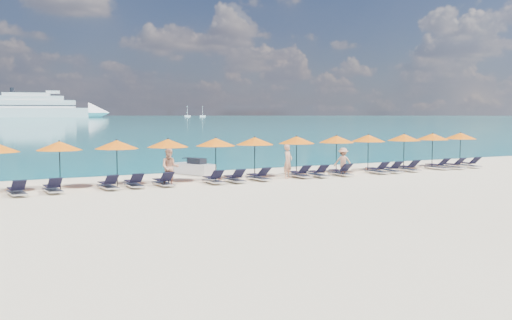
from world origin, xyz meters
name	(u,v)px	position (x,y,z in m)	size (l,w,h in m)	color
ground	(287,191)	(0.00, 0.00, 0.00)	(1400.00, 1400.00, 0.00)	beige
cruise_ship	(45,108)	(57.57, 531.43, 8.38)	(116.91, 42.90, 32.20)	white
sailboat_near	(187,116)	(212.17, 575.13, 1.29)	(6.86, 2.29, 12.58)	white
sailboat_far	(203,116)	(220.86, 552.10, 1.20)	(6.40, 2.13, 11.74)	white
jetski	(195,168)	(-1.08, 8.60, 0.38)	(1.89, 2.80, 0.93)	silver
beachgoer_a	(288,162)	(2.68, 4.40, 0.92)	(0.67, 0.44, 1.83)	tan
beachgoer_b	(170,167)	(-4.07, 4.17, 0.91)	(0.89, 0.51, 1.82)	tan
beachgoer_c	(343,162)	(6.08, 4.06, 0.79)	(1.03, 0.48, 1.59)	tan
umbrella_3	(59,146)	(-8.95, 5.45, 2.02)	(2.10, 2.10, 2.28)	black
umbrella_4	(117,145)	(-6.34, 5.31, 2.02)	(2.10, 2.10, 2.28)	black
umbrella_5	(168,143)	(-3.74, 5.41, 2.02)	(2.10, 2.10, 2.28)	black
umbrella_6	(216,142)	(-1.19, 5.28, 2.02)	(2.10, 2.10, 2.28)	black
umbrella_7	(255,141)	(1.18, 5.42, 2.02)	(2.10, 2.10, 2.28)	black
umbrella_8	(297,140)	(3.81, 5.37, 2.02)	(2.10, 2.10, 2.28)	black
umbrella_9	(337,139)	(6.44, 5.21, 2.02)	(2.10, 2.10, 2.28)	black
umbrella_10	(368,138)	(8.92, 5.41, 2.02)	(2.10, 2.10, 2.28)	black
umbrella_11	(404,137)	(11.58, 5.21, 2.02)	(2.10, 2.10, 2.28)	black
umbrella_12	(433,137)	(14.13, 5.38, 2.02)	(2.10, 2.10, 2.28)	black
umbrella_13	(461,136)	(16.72, 5.46, 2.02)	(2.10, 2.10, 2.28)	black
lounger_4	(17,191)	(-10.95, 4.01, 0.24)	(0.76, 1.75, 0.66)	silver
lounger_5	(53,188)	(-9.47, 4.19, 0.24)	(0.71, 1.73, 0.66)	silver
lounger_6	(108,185)	(-7.02, 4.25, 0.24)	(0.73, 1.74, 0.66)	silver
lounger_7	(134,183)	(-5.80, 4.32, 0.24)	(0.62, 1.70, 0.66)	silver
lounger_8	(163,182)	(-4.39, 4.24, 0.24)	(0.68, 1.72, 0.66)	silver
lounger_9	(213,179)	(-1.86, 4.03, 0.24)	(0.67, 1.72, 0.66)	silver
lounger_10	(235,178)	(-0.73, 3.96, 0.24)	(0.66, 1.71, 0.66)	silver
lounger_11	(259,176)	(0.76, 4.14, 0.24)	(0.75, 1.74, 0.66)	silver
lounger_12	(299,174)	(3.32, 4.25, 0.24)	(0.68, 1.72, 0.66)	silver
lounger_13	(318,173)	(4.37, 4.05, 0.24)	(0.72, 1.73, 0.66)	silver
lounger_14	(341,172)	(5.91, 4.04, 0.24)	(0.65, 1.71, 0.66)	silver
lounger_15	(378,170)	(8.48, 3.97, 0.24)	(0.69, 1.73, 0.66)	silver
lounger_16	(391,169)	(9.52, 3.97, 0.24)	(0.77, 1.75, 0.66)	silver
lounger_17	(408,168)	(10.98, 4.14, 0.24)	(0.71, 1.73, 0.66)	silver
lounger_18	(438,166)	(13.52, 4.27, 0.24)	(0.64, 1.71, 0.66)	silver
lounger_19	(453,165)	(14.64, 4.05, 0.24)	(0.65, 1.71, 0.66)	silver
lounger_20	(469,164)	(16.19, 4.18, 0.24)	(0.76, 1.74, 0.66)	silver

